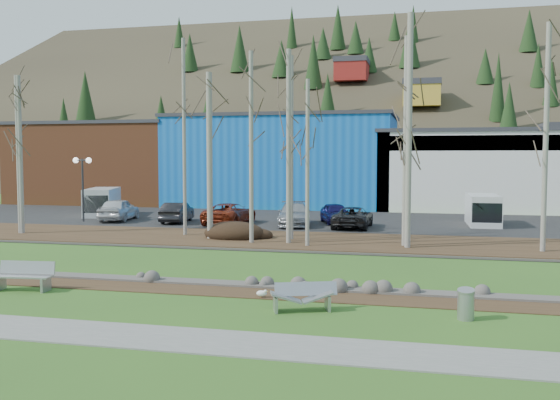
% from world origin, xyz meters
% --- Properties ---
extents(ground, '(200.00, 200.00, 0.00)m').
position_xyz_m(ground, '(0.00, 0.00, 0.00)').
color(ground, '#335A1F').
rests_on(ground, ground).
extents(footpath, '(80.00, 2.00, 0.04)m').
position_xyz_m(footpath, '(0.00, -3.50, 0.02)').
color(footpath, slate).
rests_on(footpath, ground).
extents(dirt_strip, '(80.00, 1.80, 0.03)m').
position_xyz_m(dirt_strip, '(0.00, 2.10, 0.01)').
color(dirt_strip, '#382616').
rests_on(dirt_strip, ground).
extents(near_bank_rocks, '(80.00, 0.80, 0.50)m').
position_xyz_m(near_bank_rocks, '(0.00, 3.10, 0.00)').
color(near_bank_rocks, '#47423D').
rests_on(near_bank_rocks, ground).
extents(river, '(80.00, 8.00, 0.90)m').
position_xyz_m(river, '(0.00, 7.20, 0.00)').
color(river, black).
rests_on(river, ground).
extents(far_bank_rocks, '(80.00, 0.80, 0.46)m').
position_xyz_m(far_bank_rocks, '(0.00, 11.30, 0.00)').
color(far_bank_rocks, '#47423D').
rests_on(far_bank_rocks, ground).
extents(far_bank, '(80.00, 7.00, 0.15)m').
position_xyz_m(far_bank, '(0.00, 14.50, 0.07)').
color(far_bank, '#382616').
rests_on(far_bank, ground).
extents(parking_lot, '(80.00, 14.00, 0.14)m').
position_xyz_m(parking_lot, '(0.00, 25.00, 0.07)').
color(parking_lot, black).
rests_on(parking_lot, ground).
extents(building_brick, '(16.32, 12.24, 7.80)m').
position_xyz_m(building_brick, '(-24.00, 39.00, 3.91)').
color(building_brick, brown).
rests_on(building_brick, ground).
extents(building_blue, '(20.40, 12.24, 8.30)m').
position_xyz_m(building_blue, '(-6.00, 39.00, 4.16)').
color(building_blue, '#0C57B8').
rests_on(building_blue, ground).
extents(building_white, '(18.36, 12.24, 6.80)m').
position_xyz_m(building_white, '(12.00, 38.98, 3.41)').
color(building_white, silver).
rests_on(building_white, ground).
extents(hillside, '(160.00, 72.00, 35.00)m').
position_xyz_m(hillside, '(0.00, 84.00, 17.50)').
color(hillside, '#30291C').
rests_on(hillside, ground).
extents(bench_intact, '(2.02, 0.79, 0.99)m').
position_xyz_m(bench_intact, '(-6.26, 0.65, 0.49)').
color(bench_intact, '#A2A3A6').
rests_on(bench_intact, ground).
extents(bench_damaged, '(1.94, 1.20, 0.83)m').
position_xyz_m(bench_damaged, '(3.51, 0.12, 0.42)').
color(bench_damaged, '#A2A3A6').
rests_on(bench_damaged, ground).
extents(litter_bin, '(0.51, 0.51, 0.80)m').
position_xyz_m(litter_bin, '(8.13, 0.16, 0.40)').
color(litter_bin, '#A2A3A6').
rests_on(litter_bin, ground).
extents(seagull, '(0.41, 0.20, 0.30)m').
position_xyz_m(seagull, '(1.91, 1.38, 0.16)').
color(seagull, gold).
rests_on(seagull, ground).
extents(dirt_mound, '(3.35, 2.36, 0.66)m').
position_xyz_m(dirt_mound, '(-3.14, 14.38, 0.48)').
color(dirt_mound, black).
rests_on(dirt_mound, far_bank).
extents(birch_0, '(0.24, 0.24, 9.00)m').
position_xyz_m(birch_0, '(-15.65, 13.55, 4.65)').
color(birch_0, '#A5A096').
rests_on(birch_0, far_bank).
extents(birch_1, '(0.20, 0.20, 10.92)m').
position_xyz_m(birch_1, '(-6.24, 15.00, 5.61)').
color(birch_1, '#A5A096').
rests_on(birch_1, far_bank).
extents(birch_2, '(0.32, 0.32, 8.85)m').
position_xyz_m(birch_2, '(-4.32, 13.82, 4.58)').
color(birch_2, '#A5A096').
rests_on(birch_2, far_bank).
extents(birch_3, '(0.22, 0.22, 9.71)m').
position_xyz_m(birch_3, '(-1.73, 12.84, 5.00)').
color(birch_3, '#A5A096').
rests_on(birch_3, far_bank).
extents(birch_4, '(0.25, 0.25, 9.77)m').
position_xyz_m(birch_4, '(0.16, 13.14, 5.04)').
color(birch_4, '#A5A096').
rests_on(birch_4, far_bank).
extents(birch_5, '(0.21, 0.21, 9.68)m').
position_xyz_m(birch_5, '(-0.01, 14.56, 4.99)').
color(birch_5, '#A5A096').
rests_on(birch_5, far_bank).
extents(birch_6, '(0.20, 0.20, 8.17)m').
position_xyz_m(birch_6, '(1.27, 12.42, 4.23)').
color(birch_6, '#A5A096').
rests_on(birch_6, far_bank).
extents(birch_7, '(0.28, 0.28, 11.20)m').
position_xyz_m(birch_7, '(6.12, 12.90, 5.75)').
color(birch_7, '#A5A096').
rests_on(birch_7, far_bank).
extents(birch_8, '(0.29, 0.29, 10.24)m').
position_xyz_m(birch_8, '(5.96, 13.55, 5.27)').
color(birch_8, '#A5A096').
rests_on(birch_8, far_bank).
extents(birch_9, '(0.24, 0.24, 10.51)m').
position_xyz_m(birch_9, '(12.29, 13.13, 5.40)').
color(birch_9, '#A5A096').
rests_on(birch_9, far_bank).
extents(birch_10, '(0.24, 0.24, 9.00)m').
position_xyz_m(birch_10, '(-15.78, 13.55, 4.65)').
color(birch_10, '#A5A096').
rests_on(birch_10, far_bank).
extents(street_lamp, '(1.59, 0.79, 4.35)m').
position_xyz_m(street_lamp, '(-15.72, 20.19, 3.56)').
color(street_lamp, '#262628').
rests_on(street_lamp, parking_lot).
extents(car_0, '(2.48, 4.73, 1.53)m').
position_xyz_m(car_0, '(-13.69, 21.34, 0.91)').
color(car_0, silver).
rests_on(car_0, parking_lot).
extents(car_1, '(1.96, 4.22, 1.34)m').
position_xyz_m(car_1, '(-9.31, 21.14, 0.81)').
color(car_1, black).
rests_on(car_1, parking_lot).
extents(car_2, '(2.66, 5.09, 1.37)m').
position_xyz_m(car_2, '(-5.56, 21.02, 0.82)').
color(car_2, maroon).
rests_on(car_2, parking_lot).
extents(car_3, '(2.99, 5.29, 1.45)m').
position_xyz_m(car_3, '(-1.27, 21.14, 0.86)').
color(car_3, '#93969A').
rests_on(car_3, parking_lot).
extents(car_4, '(2.81, 4.21, 1.33)m').
position_xyz_m(car_4, '(1.11, 23.04, 0.81)').
color(car_4, '#110F43').
rests_on(car_4, parking_lot).
extents(car_5, '(2.22, 4.72, 1.30)m').
position_xyz_m(car_5, '(2.53, 20.76, 0.79)').
color(car_5, '#242426').
rests_on(car_5, parking_lot).
extents(van_white, '(2.00, 4.51, 1.95)m').
position_xyz_m(van_white, '(10.51, 24.00, 1.11)').
color(van_white, white).
rests_on(van_white, parking_lot).
extents(van_grey, '(3.24, 5.01, 2.03)m').
position_xyz_m(van_grey, '(-16.62, 24.22, 1.16)').
color(van_grey, silver).
rests_on(van_grey, parking_lot).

